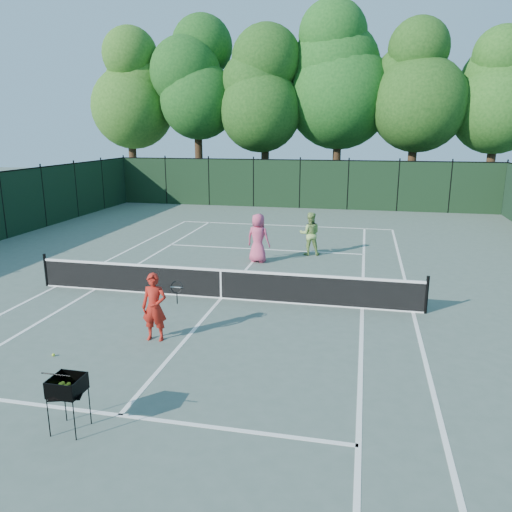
% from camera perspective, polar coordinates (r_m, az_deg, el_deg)
% --- Properties ---
extents(ground, '(90.00, 90.00, 0.00)m').
position_cam_1_polar(ground, '(14.91, -4.01, -4.86)').
color(ground, '#4D5D53').
rests_on(ground, ground).
extents(sideline_doubles_left, '(0.10, 23.77, 0.01)m').
position_cam_1_polar(sideline_doubles_left, '(17.21, -21.87, -3.24)').
color(sideline_doubles_left, white).
rests_on(sideline_doubles_left, ground).
extents(sideline_doubles_right, '(0.10, 23.77, 0.01)m').
position_cam_1_polar(sideline_doubles_right, '(14.44, 17.52, -6.14)').
color(sideline_doubles_right, white).
rests_on(sideline_doubles_right, ground).
extents(sideline_singles_left, '(0.10, 23.77, 0.01)m').
position_cam_1_polar(sideline_singles_left, '(16.50, -17.90, -3.63)').
color(sideline_singles_left, white).
rests_on(sideline_singles_left, ground).
extents(sideline_singles_right, '(0.10, 23.77, 0.01)m').
position_cam_1_polar(sideline_singles_right, '(14.37, 12.05, -5.89)').
color(sideline_singles_right, white).
rests_on(sideline_singles_right, ground).
extents(baseline_far, '(10.97, 0.10, 0.01)m').
position_cam_1_polar(baseline_far, '(26.17, 3.24, 3.51)').
color(baseline_far, white).
rests_on(baseline_far, ground).
extents(service_line_near, '(8.23, 0.10, 0.01)m').
position_cam_1_polar(service_line_near, '(9.50, -15.28, -17.15)').
color(service_line_near, white).
rests_on(service_line_near, ground).
extents(service_line_far, '(8.23, 0.10, 0.01)m').
position_cam_1_polar(service_line_far, '(20.89, 0.87, 0.77)').
color(service_line_far, white).
rests_on(service_line_far, ground).
extents(center_service_line, '(0.10, 12.80, 0.01)m').
position_cam_1_polar(center_service_line, '(14.91, -4.01, -4.85)').
color(center_service_line, white).
rests_on(center_service_line, ground).
extents(tennis_net, '(11.69, 0.09, 1.06)m').
position_cam_1_polar(tennis_net, '(14.76, -4.04, -3.11)').
color(tennis_net, black).
rests_on(tennis_net, ground).
extents(fence_far, '(24.00, 0.05, 3.00)m').
position_cam_1_polar(fence_far, '(31.95, 5.03, 8.15)').
color(fence_far, black).
rests_on(fence_far, ground).
extents(tree_0, '(6.40, 6.40, 13.14)m').
position_cam_1_polar(tree_0, '(39.06, -14.38, 18.67)').
color(tree_0, black).
rests_on(tree_0, ground).
extents(tree_1, '(6.80, 6.80, 13.98)m').
position_cam_1_polar(tree_1, '(37.68, -6.81, 19.98)').
color(tree_1, black).
rests_on(tree_1, ground).
extents(tree_2, '(6.00, 6.00, 12.40)m').
position_cam_1_polar(tree_2, '(36.11, 1.08, 18.79)').
color(tree_2, black).
rests_on(tree_2, ground).
extents(tree_3, '(7.00, 7.00, 14.45)m').
position_cam_1_polar(tree_3, '(36.11, 9.60, 20.65)').
color(tree_3, black).
rests_on(tree_3, ground).
extents(tree_4, '(6.20, 6.20, 12.97)m').
position_cam_1_polar(tree_4, '(35.39, 18.05, 18.90)').
color(tree_4, black).
rests_on(tree_4, ground).
extents(tree_5, '(5.80, 5.80, 12.23)m').
position_cam_1_polar(tree_5, '(36.61, 26.08, 17.33)').
color(tree_5, black).
rests_on(tree_5, ground).
extents(coach, '(0.89, 0.65, 1.64)m').
position_cam_1_polar(coach, '(12.03, -11.52, -5.73)').
color(coach, '#A91C13').
rests_on(coach, ground).
extents(player_pink, '(1.01, 0.78, 1.85)m').
position_cam_1_polar(player_pink, '(18.71, 0.25, 2.07)').
color(player_pink, '#C7466A').
rests_on(player_pink, ground).
extents(player_green, '(0.93, 0.78, 1.71)m').
position_cam_1_polar(player_green, '(19.93, 6.19, 2.54)').
color(player_green, '#8EB45A').
rests_on(player_green, ground).
extents(ball_hopper, '(0.64, 0.64, 0.97)m').
position_cam_1_polar(ball_hopper, '(8.95, -20.80, -13.71)').
color(ball_hopper, black).
rests_on(ball_hopper, ground).
extents(loose_ball_midcourt, '(0.07, 0.07, 0.07)m').
position_cam_1_polar(loose_ball_midcourt, '(12.11, -22.15, -10.42)').
color(loose_ball_midcourt, '#B1D12A').
rests_on(loose_ball_midcourt, ground).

